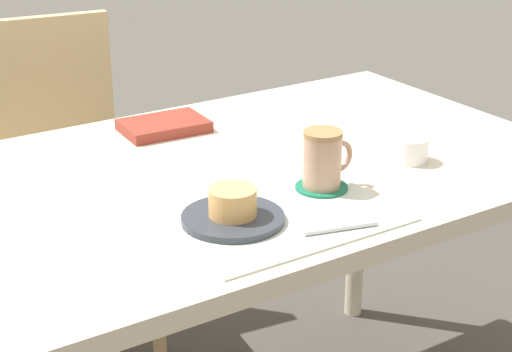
{
  "coord_description": "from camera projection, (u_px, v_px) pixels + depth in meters",
  "views": [
    {
      "loc": [
        -0.81,
        -1.32,
        1.34
      ],
      "look_at": [
        -0.06,
        -0.16,
        0.76
      ],
      "focal_mm": 60.0,
      "sensor_mm": 36.0,
      "label": 1
    }
  ],
  "objects": [
    {
      "name": "dining_table",
      "position": [
        240.0,
        200.0,
        1.7
      ],
      "size": [
        1.31,
        0.81,
        0.71
      ],
      "color": "beige",
      "rests_on": "ground_plane"
    },
    {
      "name": "coffee_coaster",
      "position": [
        321.0,
        187.0,
        1.56
      ],
      "size": [
        0.1,
        0.1,
        0.0
      ],
      "primitive_type": "cylinder",
      "color": "#196B4C",
      "rests_on": "placemat"
    },
    {
      "name": "pastry",
      "position": [
        233.0,
        202.0,
        1.42
      ],
      "size": [
        0.08,
        0.08,
        0.05
      ],
      "primitive_type": "cylinder",
      "color": "#E0A860",
      "rests_on": "pastry_plate"
    },
    {
      "name": "coffee_mug",
      "position": [
        324.0,
        159.0,
        1.54
      ],
      "size": [
        0.1,
        0.07,
        0.11
      ],
      "color": "tan",
      "rests_on": "coffee_coaster"
    },
    {
      "name": "pastry_plate",
      "position": [
        233.0,
        218.0,
        1.43
      ],
      "size": [
        0.17,
        0.17,
        0.01
      ],
      "primitive_type": "cylinder",
      "color": "#333842",
      "rests_on": "placemat"
    },
    {
      "name": "wooden_chair",
      "position": [
        58.0,
        172.0,
        2.27
      ],
      "size": [
        0.47,
        0.47,
        0.87
      ],
      "rotation": [
        0.0,
        0.0,
        3.01
      ],
      "color": "#D1B27F",
      "rests_on": "ground_plane"
    },
    {
      "name": "teaspoon",
      "position": [
        341.0,
        228.0,
        1.4
      ],
      "size": [
        0.13,
        0.04,
        0.01
      ],
      "primitive_type": "cylinder",
      "rotation": [
        0.0,
        1.57,
        -0.26
      ],
      "color": "silver",
      "rests_on": "placemat"
    },
    {
      "name": "placemat",
      "position": [
        268.0,
        209.0,
        1.49
      ],
      "size": [
        0.39,
        0.35,
        0.0
      ],
      "primitive_type": "cube",
      "color": "silver",
      "rests_on": "dining_table"
    },
    {
      "name": "small_book",
      "position": [
        164.0,
        126.0,
        1.86
      ],
      "size": [
        0.19,
        0.13,
        0.02
      ],
      "primitive_type": "cube",
      "rotation": [
        0.0,
        0.0,
        -0.06
      ],
      "color": "maroon",
      "rests_on": "dining_table"
    },
    {
      "name": "sugar_bowl",
      "position": [
        410.0,
        150.0,
        1.69
      ],
      "size": [
        0.07,
        0.07,
        0.05
      ],
      "primitive_type": "cylinder",
      "color": "white",
      "rests_on": "dining_table"
    }
  ]
}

